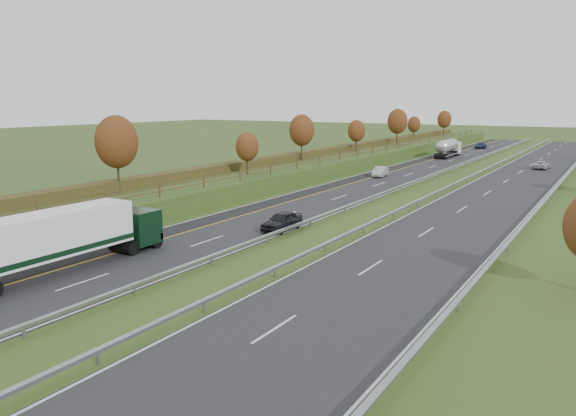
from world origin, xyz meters
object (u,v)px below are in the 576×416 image
Objects in this scene: box_lorry at (56,239)px; car_small_far at (481,146)px; car_dark_near at (282,221)px; road_tanker at (448,148)px; car_oncoming at (541,165)px; car_silver_mid at (380,172)px.

box_lorry is 113.34m from car_small_far.
car_dark_near is 95.38m from car_small_far.
car_oncoming is (18.64, -12.10, -1.16)m from road_tanker.
car_oncoming is (19.09, 22.32, -0.07)m from car_silver_mid.
box_lorry is 55.24m from car_silver_mid.
box_lorry reaches higher than road_tanker.
box_lorry is 3.41× the size of car_oncoming.
car_small_far is at bearing -62.46° from car_oncoming.
car_silver_mid is 0.93× the size of car_oncoming.
road_tanker is 22.25m from car_oncoming.
car_silver_mid is at bearing -87.48° from car_small_far.
road_tanker is at bearing -31.55° from car_oncoming.
road_tanker is at bearing 81.50° from car_silver_mid.
car_small_far is (1.11, 23.68, -1.17)m from road_tanker.
car_dark_near is 0.97× the size of car_oncoming.
car_oncoming is at bearing 76.16° from box_lorry.
car_dark_near is at bearing 78.94° from car_oncoming.
car_small_far is at bearing 87.31° from road_tanker.
box_lorry is 19.03m from car_dark_near.
box_lorry is at bearing -97.74° from car_silver_mid.
car_small_far is (-4.32, 95.28, -0.14)m from car_dark_near.
car_oncoming is at bearing 78.10° from car_dark_near.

